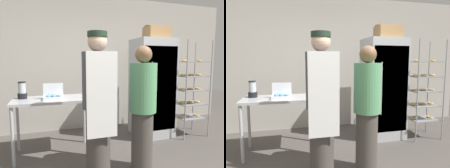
{
  "view_description": "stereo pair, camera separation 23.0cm",
  "coord_description": "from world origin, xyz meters",
  "views": [
    {
      "loc": [
        -0.99,
        -1.83,
        1.44
      ],
      "look_at": [
        -0.11,
        0.81,
        1.11
      ],
      "focal_mm": 32.0,
      "sensor_mm": 36.0,
      "label": 1
    },
    {
      "loc": [
        -0.77,
        -1.89,
        1.44
      ],
      "look_at": [
        -0.11,
        0.81,
        1.11
      ],
      "focal_mm": 32.0,
      "sensor_mm": 36.0,
      "label": 2
    }
  ],
  "objects": [
    {
      "name": "cardboard_storage_box",
      "position": [
        0.95,
        1.43,
        1.95
      ],
      "size": [
        0.44,
        0.31,
        0.23
      ],
      "color": "#A87F51",
      "rests_on": "refrigerator"
    },
    {
      "name": "blender_pitcher",
      "position": [
        -1.34,
        1.4,
        0.98
      ],
      "size": [
        0.13,
        0.13,
        0.26
      ],
      "color": "black",
      "rests_on": "prep_counter"
    },
    {
      "name": "person_customer",
      "position": [
        0.17,
        0.42,
        0.83
      ],
      "size": [
        0.34,
        0.34,
        1.62
      ],
      "color": "#47423D",
      "rests_on": "ground_plane"
    },
    {
      "name": "donut_box",
      "position": [
        -0.9,
        1.18,
        0.91
      ],
      "size": [
        0.29,
        0.19,
        0.23
      ],
      "color": "white",
      "rests_on": "prep_counter"
    },
    {
      "name": "person_baker",
      "position": [
        -0.4,
        0.49,
        0.92
      ],
      "size": [
        0.38,
        0.39,
        1.78
      ],
      "color": "#47423D",
      "rests_on": "ground_plane"
    },
    {
      "name": "back_wall",
      "position": [
        0.0,
        2.38,
        1.38
      ],
      "size": [
        6.4,
        0.12,
        2.77
      ],
      "primitive_type": "cube",
      "color": "#ADA89E",
      "rests_on": "ground_plane"
    },
    {
      "name": "prep_counter",
      "position": [
        -0.91,
        1.28,
        0.76
      ],
      "size": [
        1.14,
        0.61,
        0.87
      ],
      "color": "#ADAFB5",
      "rests_on": "ground_plane"
    },
    {
      "name": "baking_rack",
      "position": [
        1.63,
        1.29,
        0.89
      ],
      "size": [
        0.56,
        0.45,
        1.8
      ],
      "color": "#93969B",
      "rests_on": "ground_plane"
    },
    {
      "name": "refrigerator",
      "position": [
        0.93,
        1.52,
        0.92
      ],
      "size": [
        0.7,
        0.67,
        1.84
      ],
      "color": "#ADAFB5",
      "rests_on": "ground_plane"
    }
  ]
}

